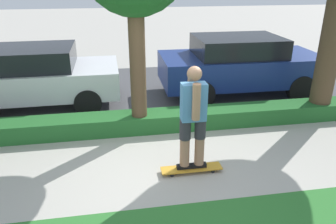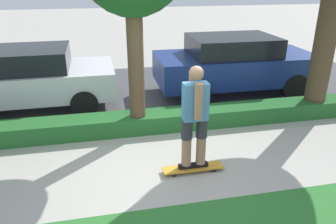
{
  "view_description": "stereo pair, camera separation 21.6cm",
  "coord_description": "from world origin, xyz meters",
  "px_view_note": "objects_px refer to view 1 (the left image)",
  "views": [
    {
      "loc": [
        -0.74,
        -4.79,
        3.11
      ],
      "look_at": [
        0.18,
        0.6,
        0.8
      ],
      "focal_mm": 35.0,
      "sensor_mm": 36.0,
      "label": 1
    },
    {
      "loc": [
        -0.95,
        -4.75,
        3.11
      ],
      "look_at": [
        0.18,
        0.6,
        0.8
      ],
      "focal_mm": 35.0,
      "sensor_mm": 36.0,
      "label": 2
    }
  ],
  "objects_px": {
    "skater_person": "(193,117)",
    "parked_car_middle": "(240,64)",
    "parked_car_front": "(37,76)",
    "skateboard": "(191,168)"
  },
  "relations": [
    {
      "from": "skater_person",
      "to": "skateboard",
      "type": "bearing_deg",
      "value": -45.0
    },
    {
      "from": "skateboard",
      "to": "parked_car_middle",
      "type": "xyz_separation_m",
      "value": [
        2.21,
        3.69,
        0.78
      ]
    },
    {
      "from": "skater_person",
      "to": "parked_car_middle",
      "type": "relative_size",
      "value": 0.41
    },
    {
      "from": "skater_person",
      "to": "parked_car_front",
      "type": "bearing_deg",
      "value": 129.96
    },
    {
      "from": "parked_car_middle",
      "to": "skater_person",
      "type": "bearing_deg",
      "value": -120.32
    },
    {
      "from": "skateboard",
      "to": "parked_car_front",
      "type": "xyz_separation_m",
      "value": [
        -3.09,
        3.69,
        0.71
      ]
    },
    {
      "from": "skater_person",
      "to": "parked_car_middle",
      "type": "distance_m",
      "value": 4.3
    },
    {
      "from": "parked_car_middle",
      "to": "parked_car_front",
      "type": "bearing_deg",
      "value": -179.35
    },
    {
      "from": "parked_car_front",
      "to": "parked_car_middle",
      "type": "bearing_deg",
      "value": -0.68
    },
    {
      "from": "skateboard",
      "to": "parked_car_front",
      "type": "bearing_deg",
      "value": 129.96
    }
  ]
}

